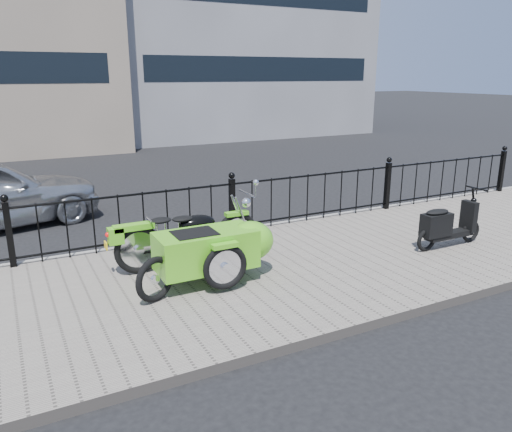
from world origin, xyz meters
TOP-DOWN VIEW (x-y plane):
  - ground at (0.00, 0.00)m, footprint 120.00×120.00m
  - sidewalk at (0.00, -0.50)m, footprint 30.00×3.80m
  - curb at (0.00, 1.44)m, footprint 30.00×0.10m
  - iron_fence at (0.00, 1.30)m, footprint 14.11×0.11m
  - motorcycle_sidecar at (-1.05, -0.41)m, footprint 2.28×1.48m
  - scooter at (2.70, -0.98)m, footprint 1.37×0.40m
  - spare_tire at (-1.99, -0.78)m, footprint 0.56×0.31m

SIDE VIEW (x-z plane):
  - ground at x=0.00m, z-range 0.00..0.00m
  - sidewalk at x=0.00m, z-range 0.00..0.12m
  - curb at x=0.00m, z-range 0.00..0.12m
  - spare_tire at x=-1.99m, z-range 0.12..0.70m
  - scooter at x=2.70m, z-range 0.02..0.94m
  - iron_fence at x=0.00m, z-range 0.05..1.12m
  - motorcycle_sidecar at x=-1.05m, z-range 0.10..1.09m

